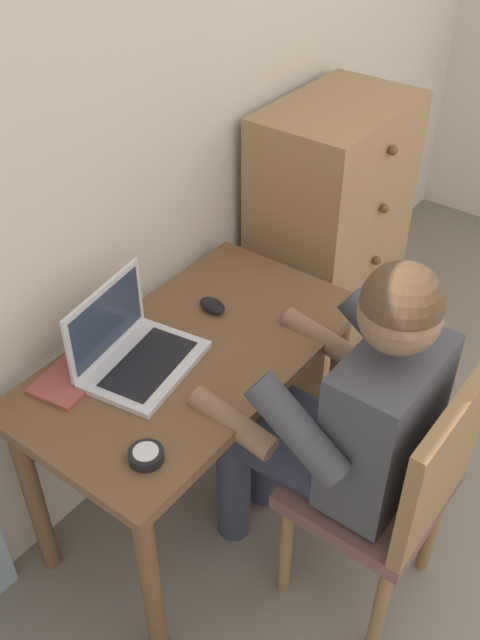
{
  "coord_description": "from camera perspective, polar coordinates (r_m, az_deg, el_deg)",
  "views": [
    {
      "loc": [
        -1.53,
        0.78,
        2.06
      ],
      "look_at": [
        -0.27,
        1.73,
        0.81
      ],
      "focal_mm": 39.21,
      "sensor_mm": 36.0,
      "label": 1
    }
  ],
  "objects": [
    {
      "name": "laptop",
      "position": [
        2.01,
        -8.78,
        -2.38
      ],
      "size": [
        0.38,
        0.3,
        0.24
      ],
      "color": "silver",
      "rests_on": "desk"
    },
    {
      "name": "chair",
      "position": [
        2.03,
        12.4,
        -13.26
      ],
      "size": [
        0.42,
        0.4,
        0.89
      ],
      "color": "brown",
      "rests_on": "ground_plane"
    },
    {
      "name": "notebook_pad",
      "position": [
        2.02,
        -13.67,
        -4.61
      ],
      "size": [
        0.23,
        0.18,
        0.01
      ],
      "primitive_type": "cube",
      "rotation": [
        0.0,
        0.0,
        0.16
      ],
      "color": "#994742",
      "rests_on": "desk"
    },
    {
      "name": "desk",
      "position": [
        2.14,
        -3.76,
        -4.86
      ],
      "size": [
        1.08,
        0.59,
        0.71
      ],
      "color": "brown",
      "rests_on": "ground_plane"
    },
    {
      "name": "dresser",
      "position": [
        2.84,
        7.23,
        6.29
      ],
      "size": [
        0.63,
        0.44,
        1.14
      ],
      "color": "#9E754C",
      "rests_on": "ground_plane"
    },
    {
      "name": "computer_mouse",
      "position": [
        2.21,
        -2.27,
        1.2
      ],
      "size": [
        0.08,
        0.11,
        0.03
      ],
      "primitive_type": "ellipsoid",
      "rotation": [
        0.0,
        0.0,
        -0.2
      ],
      "color": "black",
      "rests_on": "desk"
    },
    {
      "name": "desk_clock",
      "position": [
        1.77,
        -7.67,
        -10.9
      ],
      "size": [
        0.09,
        0.09,
        0.03
      ],
      "color": "black",
      "rests_on": "desk"
    },
    {
      "name": "wall_back",
      "position": [
        2.24,
        -5.56,
        16.89
      ],
      "size": [
        4.8,
        0.05,
        2.5
      ],
      "primitive_type": "cube",
      "color": "beige",
      "rests_on": "ground_plane"
    },
    {
      "name": "person_seated",
      "position": [
        1.94,
        8.31,
        -7.51
      ],
      "size": [
        0.53,
        0.59,
        1.21
      ],
      "color": "#33384C",
      "rests_on": "ground_plane"
    }
  ]
}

